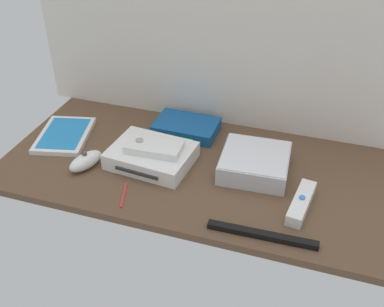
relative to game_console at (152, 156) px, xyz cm
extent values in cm
cube|color=brown|center=(10.65, 1.75, -3.20)|extent=(100.00, 48.00, 2.00)
cube|color=silver|center=(10.65, 26.35, 29.80)|extent=(110.00, 1.20, 64.00)
cube|color=white|center=(0.00, 0.03, 0.00)|extent=(22.41, 17.90, 4.40)
cube|color=#2D2D2D|center=(-0.77, -8.13, 0.00)|extent=(12.00, 1.72, 0.80)
cube|color=silver|center=(26.61, 4.68, 0.30)|extent=(17.87, 17.87, 5.00)
cube|color=silver|center=(26.61, 4.68, 2.95)|extent=(17.15, 17.15, 0.30)
cube|color=white|center=(-28.56, 3.66, -1.50)|extent=(17.60, 21.62, 1.40)
cube|color=#2384CC|center=(-28.56, 3.66, -0.72)|extent=(14.61, 18.46, 0.16)
cube|color=#145193|center=(3.91, 17.15, -0.50)|extent=(18.15, 12.22, 3.40)
cube|color=#19D833|center=(3.84, 10.95, -0.50)|extent=(8.00, 0.50, 0.60)
cube|color=white|center=(39.76, -6.14, -0.70)|extent=(5.56, 15.15, 3.00)
cylinder|color=#387FDB|center=(39.76, -6.14, 1.00)|extent=(1.40, 1.40, 0.40)
ellipsoid|color=white|center=(-15.46, -7.30, -0.20)|extent=(7.75, 10.92, 4.00)
sphere|color=#4C4C4C|center=(-15.46, -7.30, 2.20)|extent=(1.40, 1.40, 1.40)
cube|color=white|center=(1.00, -0.10, 3.20)|extent=(14.72, 8.59, 2.00)
cylinder|color=#99999E|center=(-2.99, -0.27, 4.40)|extent=(2.08, 2.08, 0.40)
cube|color=black|center=(32.94, -18.19, -1.50)|extent=(24.04, 2.47, 1.40)
cylinder|color=red|center=(-1.37, -14.69, -1.85)|extent=(3.11, 8.85, 0.70)
camera|label=1|loc=(39.94, -88.71, 68.18)|focal=42.08mm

